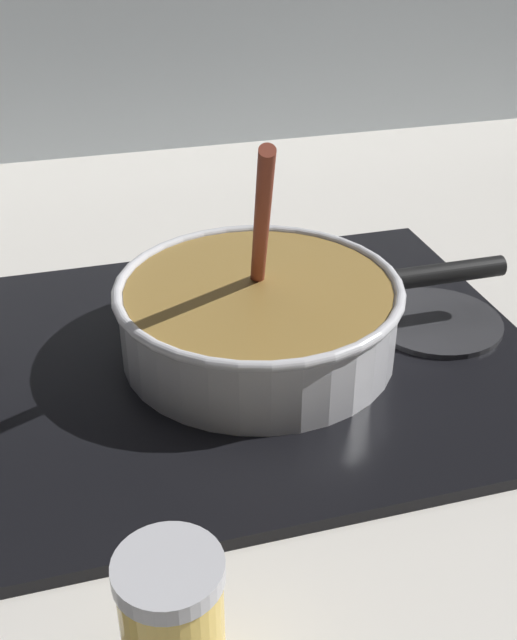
% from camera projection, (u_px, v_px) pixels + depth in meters
% --- Properties ---
extents(ground, '(2.40, 1.60, 0.04)m').
position_uv_depth(ground, '(329.00, 418.00, 0.75)').
color(ground, beige).
extents(hob_plate, '(0.56, 0.48, 0.01)m').
position_uv_depth(hob_plate, '(259.00, 356.00, 0.79)').
color(hob_plate, black).
rests_on(hob_plate, ground).
extents(burner_ring, '(0.21, 0.21, 0.01)m').
position_uv_depth(burner_ring, '(258.00, 348.00, 0.79)').
color(burner_ring, '#592D0C').
rests_on(burner_ring, hob_plate).
extents(spare_burner, '(0.14, 0.14, 0.01)m').
position_uv_depth(spare_burner, '(436.00, 321.00, 0.83)').
color(spare_burner, '#262628').
rests_on(spare_burner, hob_plate).
extents(cooking_pan, '(0.41, 0.29, 0.25)m').
position_uv_depth(cooking_pan, '(260.00, 315.00, 0.77)').
color(cooking_pan, silver).
rests_on(cooking_pan, hob_plate).
extents(condiment_jar, '(0.06, 0.06, 0.11)m').
position_uv_depth(condiment_jar, '(173.00, 627.00, 0.46)').
color(condiment_jar, gold).
rests_on(condiment_jar, ground).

